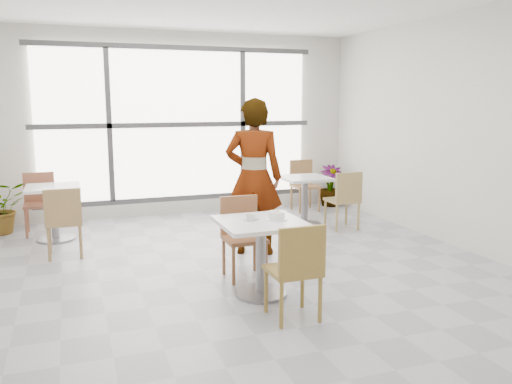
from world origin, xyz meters
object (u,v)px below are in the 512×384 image
object	(u,v)px
main_table	(261,244)
bg_chair_left_near	(64,218)
chair_far	(242,231)
person	(254,177)
chair_near	(297,266)
plant_left	(1,208)
bg_chair_right_far	(303,182)
plant_right	(331,186)
coffee_cup	(250,218)
bg_table_right	(305,194)
bg_table_left	(54,205)
bg_chair_left_far	(39,199)
bg_chair_right_near	(345,197)
oatmeal_bowl	(276,215)

from	to	relation	value
main_table	bg_chair_left_near	size ratio (longest dim) A/B	0.92
chair_far	person	xyz separation A→B (m)	(0.41, 0.76, 0.46)
chair_near	plant_left	world-z (taller)	chair_near
main_table	bg_chair_right_far	bearing A→B (deg)	59.26
plant_left	chair_near	bearing A→B (deg)	-57.05
chair_far	plant_right	world-z (taller)	chair_far
coffee_cup	bg_table_right	size ratio (longest dim) A/B	0.21
chair_far	plant_right	size ratio (longest dim) A/B	1.17
coffee_cup	bg_table_left	size ratio (longest dim) A/B	0.21
bg_chair_left_far	bg_table_left	bearing A→B (deg)	-67.06
plant_left	bg_table_right	bearing A→B (deg)	-13.50
bg_table_right	bg_chair_right_near	world-z (taller)	bg_chair_right_near
chair_far	bg_chair_right_near	xyz separation A→B (m)	(2.07, 1.42, 0.00)
chair_far	plant_left	xyz separation A→B (m)	(-2.67, 2.92, -0.13)
bg_chair_right_near	plant_right	size ratio (longest dim) A/B	1.17
chair_near	plant_right	size ratio (longest dim) A/B	1.17
bg_chair_right_far	plant_left	distance (m)	4.77
chair_far	plant_right	xyz separation A→B (m)	(2.71, 3.07, -0.13)
main_table	bg_table_left	bearing A→B (deg)	123.86
bg_chair_left_far	oatmeal_bowl	bearing A→B (deg)	-55.73
main_table	oatmeal_bowl	distance (m)	0.31
bg_table_left	bg_chair_left_far	distance (m)	0.52
chair_far	coffee_cup	size ratio (longest dim) A/B	5.47
chair_far	bg_chair_right_far	world-z (taller)	same
person	oatmeal_bowl	bearing A→B (deg)	103.16
bg_table_right	plant_right	xyz separation A→B (m)	(1.07, 1.19, -0.12)
plant_right	main_table	bearing A→B (deg)	-126.39
person	chair_near	bearing A→B (deg)	104.27
main_table	bg_table_left	xyz separation A→B (m)	(-1.94, 2.89, -0.04)
bg_table_right	main_table	bearing A→B (deg)	-123.33
person	bg_table_left	xyz separation A→B (m)	(-2.36, 1.51, -0.48)
oatmeal_bowl	bg_chair_right_near	world-z (taller)	bg_chair_right_near
bg_table_right	oatmeal_bowl	bearing A→B (deg)	-120.64
chair_near	bg_chair_left_near	distance (m)	3.24
plant_right	oatmeal_bowl	bearing A→B (deg)	-124.71
bg_table_left	bg_chair_left_near	bearing A→B (deg)	-82.32
bg_chair_left_far	chair_far	bearing A→B (deg)	-51.97
person	bg_chair_right_near	bearing A→B (deg)	-134.52
chair_near	person	distance (m)	2.15
main_table	oatmeal_bowl	bearing A→B (deg)	-2.71
coffee_cup	bg_chair_right_near	xyz separation A→B (m)	(2.17, 2.00, -0.28)
bg_table_left	plant_right	xyz separation A→B (m)	(4.65, 0.80, -0.12)
main_table	person	size ratio (longest dim) A/B	0.42
bg_chair_right_far	plant_right	bearing A→B (deg)	13.51
chair_far	person	world-z (taller)	person
oatmeal_bowl	bg_chair_right_far	xyz separation A→B (m)	(1.95, 3.55, -0.29)
person	bg_chair_left_far	distance (m)	3.27
bg_table_left	chair_far	bearing A→B (deg)	-49.39
person	bg_table_right	xyz separation A→B (m)	(1.22, 1.12, -0.48)
bg_chair_right_near	plant_left	size ratio (longest dim) A/B	1.17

